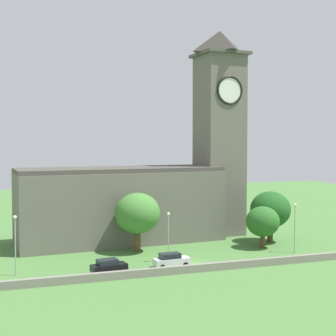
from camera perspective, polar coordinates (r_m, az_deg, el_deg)
name	(u,v)px	position (r m, az deg, el deg)	size (l,w,h in m)	color
ground_plane	(158,242)	(80.95, -1.18, -8.57)	(200.00, 200.00, 0.00)	#477538
church	(150,182)	(82.31, -2.05, -1.67)	(39.33, 13.38, 35.65)	#666056
quay_barrier	(204,267)	(63.31, 4.23, -11.41)	(58.34, 0.70, 0.98)	gray
car_black	(109,266)	(62.57, -6.90, -11.21)	(4.63, 2.79, 1.79)	black
car_white	(171,260)	(65.11, 0.37, -10.59)	(4.82, 2.25, 1.85)	silver
streetlamp_west_end	(15,236)	(63.01, -17.27, -7.51)	(0.44, 0.44, 7.39)	#9EA0A5
streetlamp_west_mid	(168,229)	(66.83, 0.04, -7.06)	(0.44, 0.44, 6.80)	#9EA0A5
streetlamp_central	(295,220)	(74.77, 14.46, -5.86)	(0.44, 0.44, 7.29)	#9EA0A5
tree_riverside_west	(270,210)	(81.76, 11.77, -4.75)	(6.53, 6.53, 8.27)	brown
tree_riverside_east	(137,213)	(73.01, -3.56, -5.27)	(6.69, 6.69, 8.79)	brown
tree_churchyard	(263,222)	(77.24, 10.91, -6.11)	(5.16, 5.16, 6.42)	brown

